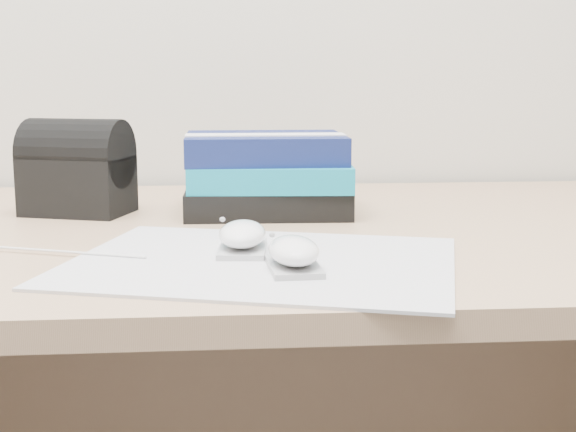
{
  "coord_description": "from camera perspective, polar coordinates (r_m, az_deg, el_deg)",
  "views": [
    {
      "loc": [
        -0.12,
        0.53,
        0.93
      ],
      "look_at": [
        -0.04,
        1.43,
        0.77
      ],
      "focal_mm": 50.0,
      "sensor_mm": 36.0,
      "label": 1
    }
  ],
  "objects": [
    {
      "name": "desk",
      "position": [
        1.2,
        1.19,
        -11.13
      ],
      "size": [
        1.6,
        0.8,
        0.73
      ],
      "color": "#A27B5A",
      "rests_on": "ground"
    },
    {
      "name": "pouch",
      "position": [
        1.19,
        -14.77,
        3.33
      ],
      "size": [
        0.17,
        0.14,
        0.14
      ],
      "color": "black",
      "rests_on": "desk"
    },
    {
      "name": "mouse_front",
      "position": [
        0.82,
        0.41,
        -2.67
      ],
      "size": [
        0.06,
        0.09,
        0.04
      ],
      "color": "#9F9FA1",
      "rests_on": "mousepad"
    },
    {
      "name": "mouse_rear",
      "position": [
        0.9,
        -3.26,
        -1.47
      ],
      "size": [
        0.06,
        0.1,
        0.04
      ],
      "color": "#ACACAF",
      "rests_on": "mousepad"
    },
    {
      "name": "usb_cable",
      "position": [
        0.93,
        -16.32,
        -2.41
      ],
      "size": [
        0.21,
        0.08,
        0.0
      ],
      "primitive_type": "cylinder",
      "rotation": [
        0.0,
        1.57,
        -0.36
      ],
      "color": "silver",
      "rests_on": "mousepad"
    },
    {
      "name": "book_stack",
      "position": [
        1.17,
        -1.47,
        3.01
      ],
      "size": [
        0.24,
        0.2,
        0.12
      ],
      "color": "black",
      "rests_on": "desk"
    },
    {
      "name": "mousepad",
      "position": [
        0.86,
        -1.86,
        -3.27
      ],
      "size": [
        0.48,
        0.41,
        0.0
      ],
      "primitive_type": "cube",
      "rotation": [
        0.0,
        0.0,
        -0.28
      ],
      "color": "#9C9BA3",
      "rests_on": "desk"
    }
  ]
}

